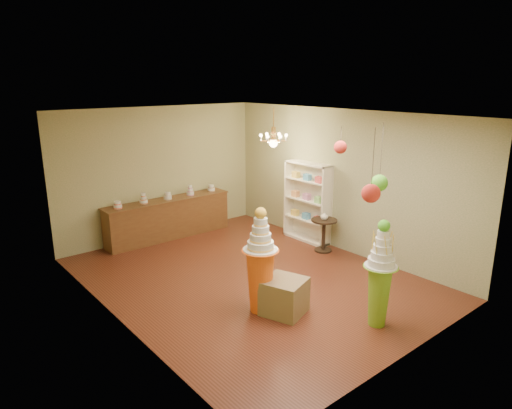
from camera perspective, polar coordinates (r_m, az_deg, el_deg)
floor at (r=8.60m, az=-0.84°, el=-9.19°), size 6.50×6.50×0.00m
ceiling at (r=7.84m, az=-0.93°, el=11.18°), size 6.50×6.50×0.00m
wall_back at (r=10.75m, az=-11.85°, el=3.94°), size 5.00×0.04×3.00m
wall_front at (r=6.03m, az=18.99°, el=-5.62°), size 5.00×0.04×3.00m
wall_left at (r=6.87m, az=-17.36°, el=-2.93°), size 0.04×6.50×3.00m
wall_right at (r=9.81m, az=10.58°, el=2.91°), size 0.04×6.50×3.00m
pedestal_green at (r=7.04m, az=15.19°, el=-9.38°), size 0.62×0.62×1.66m
pedestal_orange at (r=7.21m, az=0.55°, el=-8.32°), size 0.67×0.67×1.72m
burlap_riser at (r=7.33m, az=3.55°, el=-11.38°), size 0.79×0.79×0.56m
sideboard at (r=10.76m, az=-10.85°, el=-1.62°), size 3.04×0.54×1.16m
shelving_unit at (r=10.35m, az=6.45°, el=0.32°), size 0.33×1.20×1.80m
round_table at (r=9.83m, az=8.47°, el=-3.27°), size 0.64×0.64×0.71m
vase at (r=9.73m, az=8.55°, el=-1.41°), size 0.20×0.20×0.16m
pom_red_left at (r=6.08m, az=14.17°, el=1.37°), size 0.25×0.25×0.97m
pom_green_mid at (r=6.76m, az=15.16°, el=2.62°), size 0.24×0.24×0.98m
pom_red_right at (r=5.98m, az=10.50°, el=7.06°), size 0.17×0.17×0.35m
chandelier at (r=9.85m, az=2.19°, el=7.96°), size 0.80×0.80×0.85m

